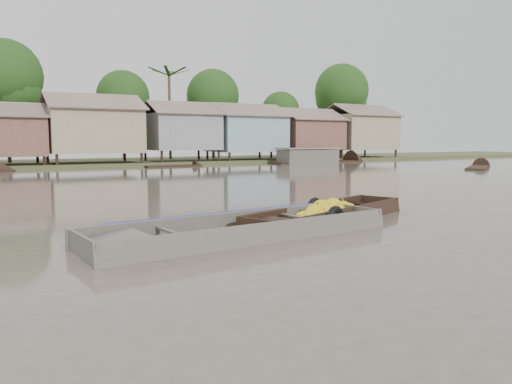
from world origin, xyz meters
TOP-DOWN VIEW (x-y plane):
  - ground at (0.00, 0.00)m, footprint 120.00×120.00m
  - riverbank at (3.03, 31.86)m, footprint 120.00×12.47m
  - banana_boat at (1.96, 0.46)m, footprint 5.58×3.11m
  - viewer_boat at (-0.74, -0.24)m, footprint 6.77×2.38m
  - distant_boats at (13.67, 24.29)m, footprint 47.10×16.30m

SIDE VIEW (x-z plane):
  - ground at x=0.00m, z-range 0.00..0.00m
  - viewer_boat at x=-0.74m, z-range -0.23..0.31m
  - banana_boat at x=1.96m, z-range -0.23..0.53m
  - distant_boats at x=13.67m, z-range -0.47..0.91m
  - riverbank at x=3.03m, z-range -2.04..8.18m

